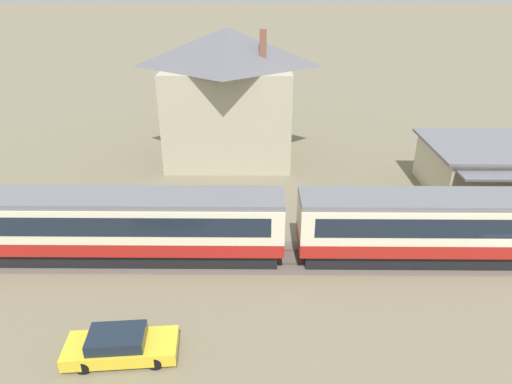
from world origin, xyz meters
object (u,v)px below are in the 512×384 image
Objects in this scene: passenger_train at (296,224)px; station_house_grey_roof at (228,94)px; station_building at (502,169)px; parked_car_yellow_2 at (120,346)px.

station_house_grey_roof reaches higher than passenger_train.
passenger_train is at bearing -73.78° from station_house_grey_roof.
parked_car_yellow_2 is (-24.25, -17.10, -1.35)m from station_building.
parked_car_yellow_2 is (-3.24, -24.43, -5.26)m from station_house_grey_roof.
station_house_grey_roof is at bearing 160.78° from station_building.
station_building is at bearing 30.10° from parked_car_yellow_2.
parked_car_yellow_2 is (-8.06, -7.87, -1.63)m from passenger_train.
station_house_grey_roof is (-21.01, 7.32, 3.91)m from station_building.
passenger_train is 15.58× the size of parked_car_yellow_2.
passenger_train is at bearing 39.25° from parked_car_yellow_2.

